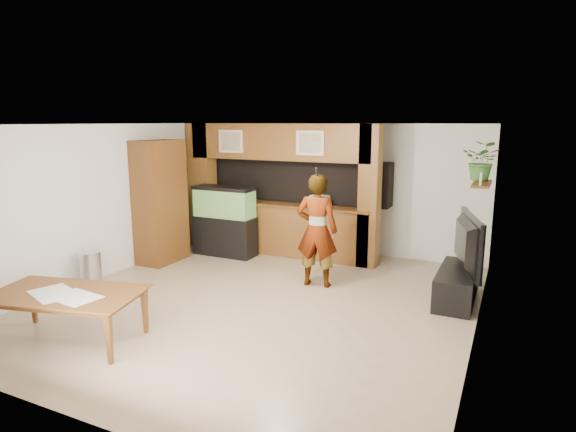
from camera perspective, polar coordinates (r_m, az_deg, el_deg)
The scene contains 21 objects.
floor at distance 7.31m, azimuth -3.40°, elevation -10.05°, with size 6.50×6.50×0.00m, color gray.
ceiling at distance 6.81m, azimuth -3.66°, elevation 10.78°, with size 6.50×6.50×0.00m, color white.
wall_back at distance 9.88m, azimuth 5.61°, elevation 3.31°, with size 6.00×6.00×0.00m, color beige.
wall_left at distance 8.78m, azimuth -20.96°, elevation 1.62°, with size 6.50×6.50×0.00m, color beige.
wall_right at distance 6.12m, azimuth 21.93°, elevation -2.35°, with size 6.50×6.50×0.00m, color beige.
partition at distance 9.68m, azimuth -0.92°, elevation 3.28°, with size 4.20×0.99×2.60m.
wall_clock at distance 9.39m, azimuth -16.67°, elevation 6.17°, with size 0.05×0.25×0.25m.
wall_shelf at distance 7.98m, azimuth 21.99°, elevation 3.57°, with size 0.25×0.90×0.04m, color brown.
pantry_cabinet at distance 9.37m, azimuth -14.89°, elevation 1.63°, with size 0.58×0.94×2.30m, color brown.
trash_can at distance 8.34m, azimuth -22.36°, elevation -5.97°, with size 0.34×0.34×0.62m, color #B2B2B7.
aquarium at distance 9.64m, azimuth -7.50°, elevation -0.69°, with size 1.25×0.47×1.38m.
tv_stand at distance 7.69m, azimuth 19.38°, elevation -7.71°, with size 0.53×1.43×0.48m, color black.
television at distance 7.51m, azimuth 19.71°, elevation -2.96°, with size 1.45×0.19×0.84m, color black.
photo_frame at distance 7.63m, azimuth 21.89°, elevation 4.11°, with size 0.03×0.14×0.18m, color tan.
potted_plant at distance 8.21m, azimuth 22.07°, elevation 6.08°, with size 0.56×0.49×0.62m, color #326729.
person at distance 7.74m, azimuth 3.45°, elevation -1.72°, with size 0.67×0.44×1.84m, color tan.
microphone at distance 7.41m, azimuth 3.44°, elevation 5.22°, with size 0.03×0.03×0.15m, color black.
dining_table at distance 6.50m, azimuth -24.86°, elevation -10.95°, with size 1.79×1.00×0.63m, color brown.
newspaper_a at distance 6.44m, azimuth -26.05°, elevation -8.23°, with size 0.59×0.43×0.01m, color silver.
newspaper_b at distance 6.19m, azimuth -23.91°, elevation -8.81°, with size 0.55×0.40×0.01m, color silver.
counter_box at distance 9.17m, azimuth 3.76°, elevation 1.78°, with size 0.33×0.22×0.22m, color tan.
Camera 1 is at (3.30, -5.96, 2.65)m, focal length 30.00 mm.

